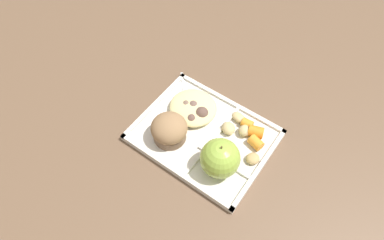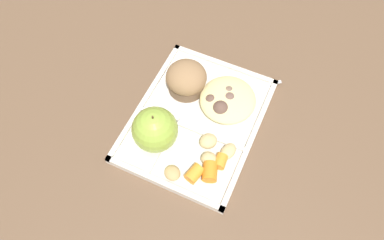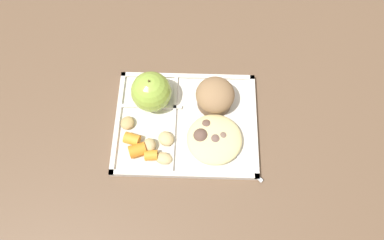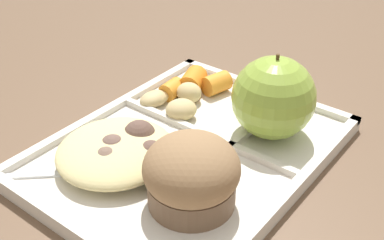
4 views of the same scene
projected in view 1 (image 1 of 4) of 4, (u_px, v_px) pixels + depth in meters
name	position (u px, v px, depth m)	size (l,w,h in m)	color
ground	(204.00, 137.00, 0.83)	(6.00, 6.00, 0.00)	brown
lunch_tray	(204.00, 136.00, 0.82)	(0.32, 0.25, 0.02)	silver
green_apple	(220.00, 158.00, 0.73)	(0.09, 0.09, 0.09)	#93B742
bran_muffin	(169.00, 130.00, 0.79)	(0.09, 0.09, 0.07)	brown
carrot_slice_back	(256.00, 143.00, 0.79)	(0.02, 0.02, 0.03)	orange
carrot_slice_edge	(247.00, 124.00, 0.82)	(0.02, 0.02, 0.03)	orange
carrot_slice_large	(256.00, 132.00, 0.81)	(0.03, 0.03, 0.04)	orange
potato_chunk_golden	(253.00, 159.00, 0.77)	(0.03, 0.03, 0.02)	tan
potato_chunk_corner	(228.00, 128.00, 0.81)	(0.04, 0.03, 0.02)	tan
potato_chunk_large	(244.00, 131.00, 0.81)	(0.03, 0.03, 0.02)	tan
potato_chunk_browned	(239.00, 118.00, 0.83)	(0.04, 0.03, 0.02)	tan
egg_noodle_pile	(193.00, 108.00, 0.85)	(0.12, 0.12, 0.03)	beige
meatball_side	(193.00, 106.00, 0.85)	(0.03, 0.03, 0.03)	brown
meatball_back	(186.00, 106.00, 0.85)	(0.03, 0.03, 0.03)	#755B4C
meatball_center	(191.00, 119.00, 0.83)	(0.03, 0.03, 0.03)	brown
meatball_front	(202.00, 114.00, 0.83)	(0.03, 0.03, 0.03)	brown
plastic_fork	(185.00, 99.00, 0.88)	(0.12, 0.13, 0.00)	silver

